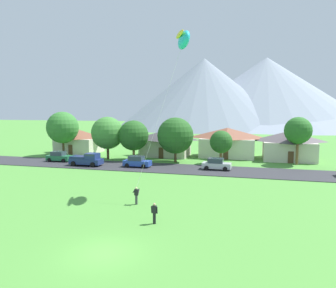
% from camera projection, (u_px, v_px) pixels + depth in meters
% --- Properties ---
extents(ground_plane, '(400.00, 400.00, 0.00)m').
position_uv_depth(ground_plane, '(104.00, 253.00, 19.96)').
color(ground_plane, '#4C8E38').
extents(road_strip, '(160.00, 7.88, 0.08)m').
position_uv_depth(road_strip, '(190.00, 169.00, 47.43)').
color(road_strip, '#2D2D33').
rests_on(road_strip, ground).
extents(mountain_west_ridge, '(104.40, 104.40, 35.24)m').
position_uv_depth(mountain_west_ridge, '(266.00, 92.00, 164.63)').
color(mountain_west_ridge, gray).
rests_on(mountain_west_ridge, ground).
extents(mountain_far_west_ridge, '(74.33, 74.33, 24.01)m').
position_uv_depth(mountain_far_west_ridge, '(211.00, 103.00, 173.98)').
color(mountain_far_west_ridge, '#8E939E').
rests_on(mountain_far_west_ridge, ground).
extents(mountain_far_east_ridge, '(127.85, 127.85, 19.51)m').
position_uv_depth(mountain_far_east_ridge, '(276.00, 107.00, 170.07)').
color(mountain_far_east_ridge, gray).
rests_on(mountain_far_east_ridge, ground).
extents(mountain_east_ridge, '(83.48, 83.48, 33.05)m').
position_uv_depth(mountain_east_ridge, '(204.00, 93.00, 153.25)').
color(mountain_east_ridge, gray).
rests_on(mountain_east_ridge, ground).
extents(house_leftmost, '(9.47, 6.60, 4.91)m').
position_uv_depth(house_leftmost, '(165.00, 143.00, 60.78)').
color(house_leftmost, beige).
rests_on(house_leftmost, ground).
extents(house_left_center, '(9.32, 8.35, 5.11)m').
position_uv_depth(house_left_center, '(289.00, 145.00, 56.28)').
color(house_left_center, beige).
rests_on(house_left_center, ground).
extents(house_right_center, '(8.72, 7.23, 4.75)m').
position_uv_depth(house_right_center, '(79.00, 141.00, 65.56)').
color(house_right_center, beige).
rests_on(house_right_center, ground).
extents(house_rightmost, '(10.67, 6.81, 5.51)m').
position_uv_depth(house_rightmost, '(227.00, 142.00, 59.54)').
color(house_rightmost, beige).
rests_on(house_rightmost, ground).
extents(tree_near_left, '(4.36, 4.36, 7.74)m').
position_uv_depth(tree_near_left, '(298.00, 131.00, 51.05)').
color(tree_near_left, brown).
rests_on(tree_near_left, ground).
extents(tree_left_of_center, '(5.32, 5.32, 7.02)m').
position_uv_depth(tree_left_of_center, '(134.00, 135.00, 55.92)').
color(tree_left_of_center, brown).
rests_on(tree_left_of_center, ground).
extents(tree_center, '(3.72, 3.72, 5.51)m').
position_uv_depth(tree_center, '(221.00, 142.00, 51.98)').
color(tree_center, brown).
rests_on(tree_center, ground).
extents(tree_right_of_center, '(5.79, 5.79, 7.62)m').
position_uv_depth(tree_right_of_center, '(108.00, 133.00, 56.82)').
color(tree_right_of_center, '#4C3823').
rests_on(tree_right_of_center, ground).
extents(tree_near_right, '(6.09, 6.09, 8.48)m').
position_uv_depth(tree_near_right, '(63.00, 128.00, 61.17)').
color(tree_near_right, '#4C3823').
rests_on(tree_near_right, ground).
extents(tree_far_right, '(6.12, 6.12, 7.60)m').
position_uv_depth(tree_far_right, '(175.00, 136.00, 53.53)').
color(tree_far_right, '#4C3823').
rests_on(tree_far_right, ground).
extents(parked_car_silver_west_end, '(4.26, 2.20, 1.68)m').
position_uv_depth(parked_car_silver_west_end, '(216.00, 164.00, 46.99)').
color(parked_car_silver_west_end, '#B7BCC1').
rests_on(parked_car_silver_west_end, road_strip).
extents(parked_car_blue_mid_west, '(4.24, 2.15, 1.68)m').
position_uv_depth(parked_car_blue_mid_west, '(137.00, 162.00, 49.16)').
color(parked_car_blue_mid_west, '#2847A8').
rests_on(parked_car_blue_mid_west, road_strip).
extents(parked_car_green_east_end, '(4.22, 2.13, 1.68)m').
position_uv_depth(parked_car_green_east_end, '(59.00, 157.00, 54.44)').
color(parked_car_green_east_end, '#237042').
rests_on(parked_car_green_east_end, road_strip).
extents(pickup_truck_navy_west_side, '(5.25, 2.42, 1.99)m').
position_uv_depth(pickup_truck_navy_west_side, '(87.00, 159.00, 50.29)').
color(pickup_truck_navy_west_side, navy).
rests_on(pickup_truck_navy_west_side, road_strip).
extents(kite_flyer_with_kite, '(4.89, 7.78, 17.20)m').
position_uv_depth(kite_flyer_with_kite, '(183.00, 42.00, 33.10)').
color(kite_flyer_with_kite, '#3D3D42').
rests_on(kite_flyer_with_kite, ground).
extents(watcher_person, '(0.56, 0.24, 1.68)m').
position_uv_depth(watcher_person, '(154.00, 213.00, 25.00)').
color(watcher_person, black).
rests_on(watcher_person, ground).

